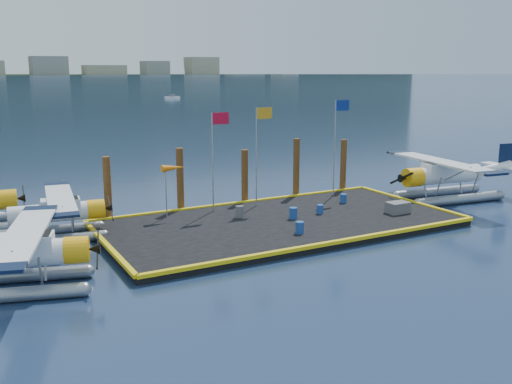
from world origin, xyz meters
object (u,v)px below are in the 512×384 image
flagpole_yellow (259,141)px  flagpole_blue (337,134)px  seaplane_a (17,258)px  drum_3 (300,227)px  drum_1 (293,213)px  piling_3 (296,170)px  drum_4 (343,198)px  piling_2 (245,178)px  piling_4 (343,167)px  seaplane_b (54,215)px  drum_5 (240,212)px  piling_1 (180,182)px  windsock (173,169)px  drum_2 (320,209)px  seaplane_d (445,177)px  crate (398,207)px  flagpole_red (216,146)px  piling_0 (108,191)px

flagpole_yellow → flagpole_blue: flagpole_blue is taller
seaplane_a → drum_3: 13.99m
flagpole_blue → drum_3: bearing=-137.4°
drum_1 → piling_3: bearing=56.3°
drum_4 → piling_2: (-5.38, 3.58, 1.21)m
piling_2 → piling_4: (8.00, 0.00, 0.10)m
seaplane_b → drum_3: (11.38, -6.36, -0.61)m
drum_5 → piling_2: piling_2 is taller
seaplane_a → piling_1: bearing=146.0°
windsock → drum_3: bearing=-55.2°
flagpole_blue → piling_1: (-10.70, 1.60, -2.59)m
flagpole_yellow → windsock: flagpole_yellow is taller
drum_2 → piling_4: bearing=43.0°
drum_1 → piling_1: (-4.86, 5.45, 1.37)m
seaplane_d → crate: seaplane_d is taller
seaplane_b → drum_4: size_ratio=14.88×
drum_4 → seaplane_d: bearing=-10.5°
crate → drum_3: bearing=-173.5°
seaplane_b → flagpole_yellow: flagpole_yellow is taller
piling_3 → seaplane_d: bearing=-29.2°
seaplane_d → piling_1: 18.13m
crate → windsock: (-12.17, 5.71, 2.49)m
seaplane_a → flagpole_red: flagpole_red is taller
piling_2 → windsock: bearing=-163.9°
flagpole_blue → piling_4: flagpole_blue is taller
drum_5 → piling_2: size_ratio=0.18×
seaplane_a → flagpole_blue: (21.11, 7.12, 3.23)m
flagpole_blue → drum_4: bearing=-112.3°
seaplane_d → drum_2: seaplane_d is taller
piling_4 → seaplane_d: bearing=-45.3°
drum_2 → piling_3: bearing=73.1°
seaplane_d → piling_3: (-8.93, 4.98, 0.52)m
seaplane_a → piling_3: bearing=130.8°
seaplane_a → piling_4: 24.53m
flagpole_red → windsock: size_ratio=1.92×
seaplane_b → windsock: (6.81, 0.22, 1.90)m
crate → drum_4: bearing=108.7°
piling_2 → piling_4: size_ratio=0.95×
crate → piling_0: 17.32m
piling_4 → piling_3: bearing=180.0°
drum_2 → drum_5: drum_5 is taller
piling_1 → piling_2: (4.50, 0.00, -0.20)m
flagpole_yellow → piling_1: flagpole_yellow is taller
drum_3 → piling_3: (4.96, 8.19, 1.43)m
drum_3 → piling_4: bearing=42.4°
seaplane_a → piling_0: 10.55m
drum_1 → flagpole_blue: size_ratio=0.10×
crate → piling_3: piling_3 is taller
seaplane_d → drum_3: size_ratio=16.69×
drum_1 → flagpole_yellow: flagpole_yellow is taller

